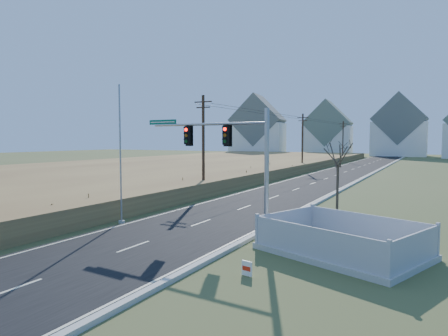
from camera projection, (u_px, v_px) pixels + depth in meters
ground at (160, 238)px, 20.31m from camera, size 260.00×260.00×0.00m
road at (351, 170)px, 64.23m from camera, size 8.00×180.00×0.06m
curb at (378, 171)px, 62.26m from camera, size 0.30×180.00×0.18m
reed_marsh at (191, 165)px, 66.74m from camera, size 38.00×110.00×1.30m
utility_pole_near at (203, 143)px, 36.22m from camera, size 1.80×0.26×9.00m
utility_pole_mid at (302, 141)px, 62.57m from camera, size 1.80×0.26×9.00m
utility_pole_far at (343, 141)px, 88.92m from camera, size 1.80×0.26×9.00m
condo_nw at (258, 131)px, 125.54m from camera, size 17.69×13.38×19.05m
condo_nnw at (328, 133)px, 123.17m from camera, size 14.93×11.17×17.03m
condo_n at (399, 130)px, 117.19m from camera, size 15.27×10.20×18.54m
traffic_signal_mast at (236, 156)px, 21.67m from camera, size 8.35×0.86×6.65m
fence_enclosure at (342, 248)px, 17.51m from camera, size 7.75×6.52×1.51m
open_sign at (247, 268)px, 14.69m from camera, size 0.45×0.14×0.56m
flagpole at (121, 169)px, 23.74m from camera, size 0.37×0.37×8.26m
bare_tree at (338, 152)px, 24.16m from camera, size 1.99×1.99×5.28m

